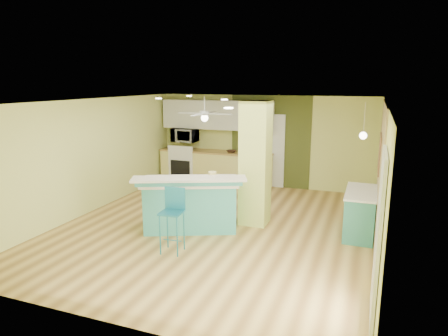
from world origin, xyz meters
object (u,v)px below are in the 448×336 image
at_px(bar_stool, 173,209).
at_px(side_counter, 360,213).
at_px(fruit_bowl, 231,151).
at_px(canister, 212,177).
at_px(peninsula, 190,203).

xyz_separation_m(bar_stool, side_counter, (2.96, 1.93, -0.31)).
distance_m(fruit_bowl, canister, 3.42).
height_order(side_counter, canister, canister).
relative_size(bar_stool, side_counter, 0.84).
bearing_deg(side_counter, fruit_bowl, 143.87).
xyz_separation_m(peninsula, canister, (0.44, 0.09, 0.55)).
bearing_deg(side_counter, peninsula, -164.96).
bearing_deg(bar_stool, fruit_bowl, 92.17).
relative_size(peninsula, bar_stool, 2.04).
distance_m(bar_stool, side_counter, 3.55).
xyz_separation_m(peninsula, bar_stool, (0.19, -1.08, 0.22)).
bearing_deg(peninsula, fruit_bowl, 72.77).
distance_m(bar_stool, canister, 1.24).
bearing_deg(side_counter, bar_stool, -146.94).
relative_size(fruit_bowl, canister, 1.39).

